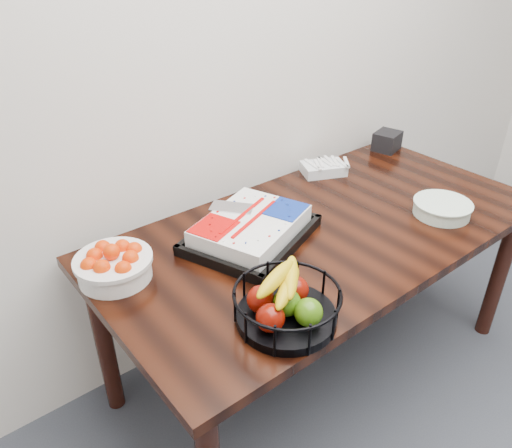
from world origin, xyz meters
TOP-DOWN VIEW (x-y plane):
  - table at (0.00, 2.00)m, footprint 1.80×0.90m
  - cake_tray at (-0.29, 2.11)m, footprint 0.56×0.51m
  - tangerine_bowl at (-0.78, 2.21)m, footprint 0.26×0.26m
  - fruit_basket at (-0.48, 1.69)m, footprint 0.32×0.32m
  - plate_stack at (0.43, 1.77)m, footprint 0.23×0.23m
  - fork_bag at (0.34, 2.35)m, footprint 0.23×0.20m
  - napkin_box at (0.80, 2.35)m, footprint 0.16×0.15m

SIDE VIEW (x-z plane):
  - table at x=0.00m, z-range 0.29..1.04m
  - fork_bag at x=0.34m, z-range 0.75..0.81m
  - plate_stack at x=0.43m, z-range 0.75..0.81m
  - cake_tray at x=-0.29m, z-range 0.75..0.84m
  - napkin_box at x=0.80m, z-range 0.75..0.85m
  - fruit_basket at x=-0.48m, z-range 0.74..0.90m
  - tangerine_bowl at x=-0.78m, z-range 0.74..0.90m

